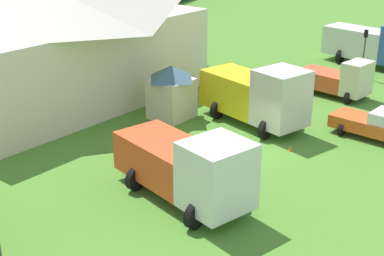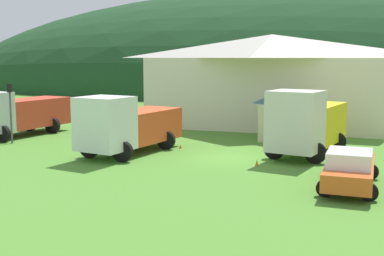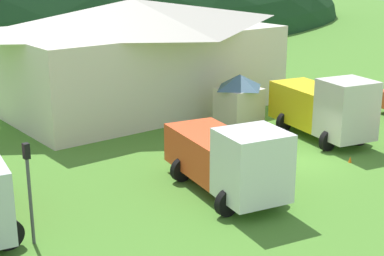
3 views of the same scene
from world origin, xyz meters
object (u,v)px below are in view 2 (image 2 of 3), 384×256
object	(u,v)px
traffic_cone_mid_row	(257,166)
flatbed_truck_yellow	(306,122)
tow_truck_silver	(17,113)
depot_building	(271,78)
traffic_cone_near_pickup	(181,148)
heavy_rig_white	(126,124)
traffic_light_west	(10,106)
play_shed_cream	(279,115)
service_pickup_orange	(350,169)

from	to	relation	value
traffic_cone_mid_row	flatbed_truck_yellow	bearing A→B (deg)	59.18
tow_truck_silver	flatbed_truck_yellow	xyz separation A→B (m)	(19.49, -0.83, 0.23)
traffic_cone_mid_row	depot_building	bearing A→B (deg)	97.21
flatbed_truck_yellow	traffic_cone_near_pickup	size ratio (longest dim) A/B	14.83
flatbed_truck_yellow	traffic_cone_near_pickup	xyz separation A→B (m)	(-7.27, -0.07, -1.86)
heavy_rig_white	flatbed_truck_yellow	bearing A→B (deg)	117.39
flatbed_truck_yellow	traffic_cone_mid_row	distance (m)	4.38
depot_building	tow_truck_silver	distance (m)	19.76
tow_truck_silver	traffic_light_west	bearing A→B (deg)	41.46
traffic_cone_mid_row	play_shed_cream	bearing A→B (deg)	91.17
traffic_light_west	traffic_cone_mid_row	world-z (taller)	traffic_light_west
play_shed_cream	heavy_rig_white	size ratio (longest dim) A/B	0.44
play_shed_cream	traffic_light_west	distance (m)	17.00
flatbed_truck_yellow	service_pickup_orange	size ratio (longest dim) A/B	1.31
depot_building	tow_truck_silver	xyz separation A→B (m)	(-15.38, -12.24, -2.08)
tow_truck_silver	play_shed_cream	bearing A→B (deg)	112.83
tow_truck_silver	traffic_cone_mid_row	bearing A→B (deg)	86.75
depot_building	traffic_cone_near_pickup	xyz separation A→B (m)	(-3.15, -13.14, -3.71)
play_shed_cream	traffic_cone_mid_row	world-z (taller)	play_shed_cream
play_shed_cream	depot_building	bearing A→B (deg)	102.84
traffic_light_west	traffic_cone_near_pickup	distance (m)	11.05
flatbed_truck_yellow	service_pickup_orange	distance (m)	7.03
heavy_rig_white	traffic_light_west	size ratio (longest dim) A/B	1.93
play_shed_cream	flatbed_truck_yellow	distance (m)	5.14
heavy_rig_white	traffic_cone_mid_row	distance (m)	7.71
tow_truck_silver	service_pickup_orange	xyz separation A→B (m)	(21.92, -7.34, -0.80)
heavy_rig_white	flatbed_truck_yellow	world-z (taller)	flatbed_truck_yellow
play_shed_cream	traffic_light_west	bearing A→B (deg)	-157.90
play_shed_cream	traffic_cone_near_pickup	world-z (taller)	play_shed_cream
play_shed_cream	traffic_cone_near_pickup	size ratio (longest dim) A/B	6.74
service_pickup_orange	traffic_cone_near_pickup	bearing A→B (deg)	-121.47
heavy_rig_white	flatbed_truck_yellow	distance (m)	9.91
traffic_light_west	traffic_cone_mid_row	xyz separation A→B (m)	(15.91, -1.66, -2.34)
heavy_rig_white	traffic_cone_mid_row	bearing A→B (deg)	96.23
traffic_cone_near_pickup	depot_building	bearing A→B (deg)	76.51
traffic_light_west	play_shed_cream	bearing A→B (deg)	22.10
service_pickup_orange	traffic_cone_near_pickup	xyz separation A→B (m)	(-9.70, 6.44, -0.83)
play_shed_cream	service_pickup_orange	xyz separation A→B (m)	(4.62, -11.16, -0.84)
flatbed_truck_yellow	heavy_rig_white	bearing A→B (deg)	-61.58
depot_building	play_shed_cream	xyz separation A→B (m)	(1.92, -8.42, -2.05)
depot_building	service_pickup_orange	distance (m)	20.84
tow_truck_silver	service_pickup_orange	distance (m)	23.13
tow_truck_silver	traffic_light_west	xyz separation A→B (m)	(1.55, -2.57, 0.70)
traffic_cone_mid_row	traffic_cone_near_pickup	bearing A→B (deg)	147.53
depot_building	play_shed_cream	distance (m)	8.88
tow_truck_silver	traffic_cone_near_pickup	world-z (taller)	tow_truck_silver
service_pickup_orange	flatbed_truck_yellow	bearing A→B (deg)	-157.44
traffic_light_west	traffic_cone_near_pickup	xyz separation A→B (m)	(10.67, 1.67, -2.34)
play_shed_cream	traffic_cone_mid_row	bearing A→B (deg)	-88.83
service_pickup_orange	heavy_rig_white	bearing A→B (deg)	-105.46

